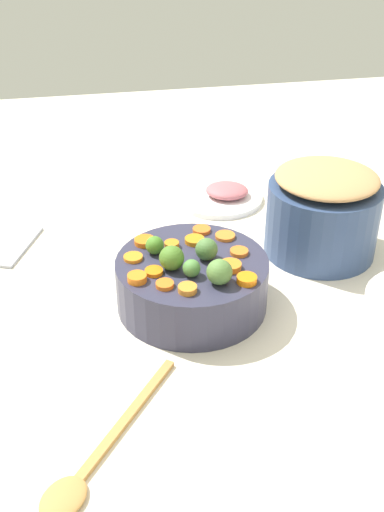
% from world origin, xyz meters
% --- Properties ---
extents(tabletop, '(2.40, 2.40, 0.02)m').
position_xyz_m(tabletop, '(0.00, 0.00, 0.01)').
color(tabletop, silver).
rests_on(tabletop, ground).
extents(serving_bowl_carrots, '(0.26, 0.26, 0.09)m').
position_xyz_m(serving_bowl_carrots, '(0.03, -0.06, 0.06)').
color(serving_bowl_carrots, '#323249').
rests_on(serving_bowl_carrots, tabletop).
extents(metal_pot, '(0.22, 0.22, 0.14)m').
position_xyz_m(metal_pot, '(-0.10, 0.22, 0.09)').
color(metal_pot, navy).
rests_on(metal_pot, tabletop).
extents(stuffing_mound, '(0.19, 0.19, 0.03)m').
position_xyz_m(stuffing_mound, '(-0.10, 0.22, 0.18)').
color(stuffing_mound, tan).
rests_on(stuffing_mound, metal_pot).
extents(carrot_slice_0, '(0.05, 0.05, 0.01)m').
position_xyz_m(carrot_slice_0, '(-0.04, 0.02, 0.11)').
color(carrot_slice_0, orange).
rests_on(carrot_slice_0, serving_bowl_carrots).
extents(carrot_slice_1, '(0.04, 0.04, 0.01)m').
position_xyz_m(carrot_slice_1, '(0.07, -0.15, 0.12)').
color(carrot_slice_1, orange).
rests_on(carrot_slice_1, serving_bowl_carrots).
extents(carrot_slice_2, '(0.04, 0.04, 0.01)m').
position_xyz_m(carrot_slice_2, '(0.10, 0.02, 0.12)').
color(carrot_slice_2, orange).
rests_on(carrot_slice_2, serving_bowl_carrots).
extents(carrot_slice_3, '(0.04, 0.04, 0.01)m').
position_xyz_m(carrot_slice_3, '(0.09, -0.11, 0.11)').
color(carrot_slice_3, orange).
rests_on(carrot_slice_3, serving_bowl_carrots).
extents(carrot_slice_4, '(0.05, 0.05, 0.01)m').
position_xyz_m(carrot_slice_4, '(-0.03, -0.04, 0.11)').
color(carrot_slice_4, orange).
rests_on(carrot_slice_4, serving_bowl_carrots).
extents(carrot_slice_5, '(0.03, 0.03, 0.01)m').
position_xyz_m(carrot_slice_5, '(-0.03, -0.08, 0.11)').
color(carrot_slice_5, orange).
rests_on(carrot_slice_5, serving_bowl_carrots).
extents(carrot_slice_6, '(0.04, 0.04, 0.01)m').
position_xyz_m(carrot_slice_6, '(0.00, -0.15, 0.11)').
color(carrot_slice_6, orange).
rests_on(carrot_slice_6, serving_bowl_carrots).
extents(carrot_slice_7, '(0.04, 0.04, 0.01)m').
position_xyz_m(carrot_slice_7, '(0.02, 0.03, 0.11)').
color(carrot_slice_7, orange).
rests_on(carrot_slice_7, serving_bowl_carrots).
extents(carrot_slice_8, '(0.04, 0.04, 0.01)m').
position_xyz_m(carrot_slice_8, '(-0.07, -0.02, 0.11)').
color(carrot_slice_8, orange).
rests_on(carrot_slice_8, serving_bowl_carrots).
extents(carrot_slice_9, '(0.03, 0.03, 0.01)m').
position_xyz_m(carrot_slice_9, '(0.05, -0.13, 0.11)').
color(carrot_slice_9, orange).
rests_on(carrot_slice_9, serving_bowl_carrots).
extents(carrot_slice_10, '(0.05, 0.05, 0.01)m').
position_xyz_m(carrot_slice_10, '(0.06, 0.00, 0.11)').
color(carrot_slice_10, orange).
rests_on(carrot_slice_10, serving_bowl_carrots).
extents(carrot_slice_11, '(0.04, 0.04, 0.01)m').
position_xyz_m(carrot_slice_11, '(0.11, -0.08, 0.11)').
color(carrot_slice_11, orange).
rests_on(carrot_slice_11, serving_bowl_carrots).
extents(carrot_slice_12, '(0.05, 0.05, 0.01)m').
position_xyz_m(carrot_slice_12, '(-0.05, -0.13, 0.11)').
color(carrot_slice_12, orange).
rests_on(carrot_slice_12, serving_bowl_carrots).
extents(brussels_sprout_0, '(0.03, 0.03, 0.03)m').
position_xyz_m(brussels_sprout_0, '(0.07, -0.07, 0.12)').
color(brussels_sprout_0, '#4E863D').
rests_on(brussels_sprout_0, serving_bowl_carrots).
extents(brussels_sprout_1, '(0.03, 0.03, 0.03)m').
position_xyz_m(brussels_sprout_1, '(-0.01, -0.11, 0.13)').
color(brussels_sprout_1, '#478026').
rests_on(brussels_sprout_1, serving_bowl_carrots).
extents(brussels_sprout_2, '(0.04, 0.04, 0.04)m').
position_xyz_m(brussels_sprout_2, '(0.04, -0.09, 0.13)').
color(brussels_sprout_2, '#497827').
rests_on(brussels_sprout_2, serving_bowl_carrots).
extents(brussels_sprout_3, '(0.04, 0.04, 0.04)m').
position_xyz_m(brussels_sprout_3, '(0.10, -0.03, 0.13)').
color(brussels_sprout_3, '#56803D').
rests_on(brussels_sprout_3, serving_bowl_carrots).
extents(brussels_sprout_4, '(0.04, 0.04, 0.04)m').
position_xyz_m(brussels_sprout_4, '(0.02, -0.03, 0.13)').
color(brussels_sprout_4, '#4B763A').
rests_on(brussels_sprout_4, serving_bowl_carrots).
extents(wooden_spoon, '(0.26, 0.21, 0.01)m').
position_xyz_m(wooden_spoon, '(0.34, -0.25, 0.03)').
color(wooden_spoon, '#BE8746').
rests_on(wooden_spoon, tabletop).
extents(ham_plate, '(0.20, 0.20, 0.01)m').
position_xyz_m(ham_plate, '(-0.36, 0.08, 0.03)').
color(ham_plate, white).
rests_on(ham_plate, tabletop).
extents(ham_slice_main, '(0.11, 0.12, 0.03)m').
position_xyz_m(ham_slice_main, '(-0.35, 0.10, 0.05)').
color(ham_slice_main, '#BF636B').
rests_on(ham_slice_main, ham_plate).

